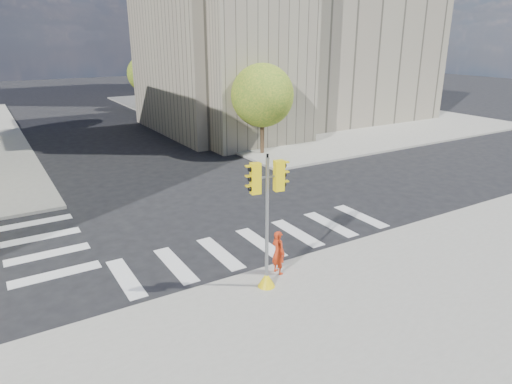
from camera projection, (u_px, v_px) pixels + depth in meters
The scene contains 11 objects.
ground at pixel (238, 225), 19.84m from camera, with size 160.00×160.00×0.00m, color black.
sidewalk_near at pixel (461, 377), 10.93m from camera, with size 30.00×14.00×0.15m, color gray.
sidewalk_far_right at pixel (281, 109), 50.65m from camera, with size 28.00×40.00×0.15m, color gray.
civic_building at pixel (285, 42), 40.59m from camera, with size 26.00×16.00×19.39m.
tree_re_near at pixel (262, 95), 30.29m from camera, with size 4.20×4.20×6.16m.
tree_re_mid at pixel (190, 77), 39.89m from camera, with size 4.60×4.60×6.66m.
tree_re_far at pixel (146, 74), 49.74m from camera, with size 4.00×4.00×5.88m.
lamp_near at pixel (239, 82), 33.59m from camera, with size 0.35×0.18×8.11m.
lamp_far at pixel (170, 70), 44.91m from camera, with size 0.35×0.18×8.11m.
traffic_signal at pixel (267, 233), 14.14m from camera, with size 1.08×0.56×4.40m.
photographer at pixel (278, 252), 15.33m from camera, with size 0.56×0.37×1.54m, color red.
Camera 1 is at (-8.83, -16.03, 7.82)m, focal length 32.00 mm.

